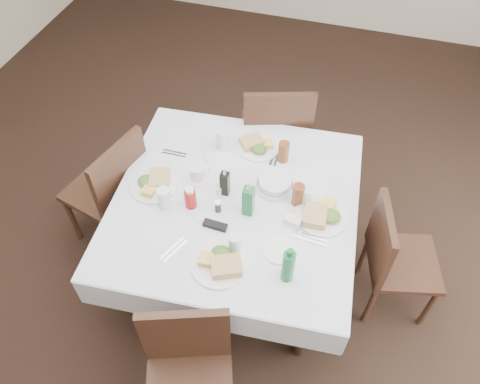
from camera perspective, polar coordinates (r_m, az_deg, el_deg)
The scene contains 33 objects.
ground_plane at distance 3.36m, azimuth -1.77°, elevation -9.56°, with size 7.00×7.00×0.00m, color black.
room_shell at distance 2.08m, azimuth -2.93°, elevation 15.36°, with size 6.04×7.04×2.80m.
dining_table at distance 2.80m, azimuth -0.58°, elevation -1.85°, with size 1.53×1.53×0.76m.
chair_north at distance 3.44m, azimuth 4.37°, elevation 7.34°, with size 0.60×0.60×1.00m.
chair_south at distance 2.51m, azimuth -6.31°, elevation -20.73°, with size 0.56×0.56×0.92m.
chair_east at distance 2.97m, azimuth 18.05°, elevation -7.36°, with size 0.50×0.50×0.88m.
chair_west at distance 3.20m, azimuth -15.19°, elevation 0.57°, with size 0.56×0.56×0.97m.
meal_north at distance 3.02m, azimuth 2.12°, elevation 5.68°, with size 0.27×0.27×0.06m.
meal_south at distance 2.46m, azimuth -2.37°, elevation -8.60°, with size 0.30×0.30×0.07m.
meal_east at distance 2.68m, azimuth 9.94°, elevation -2.73°, with size 0.31×0.31×0.07m.
meal_west at distance 2.84m, azimuth -10.45°, elevation 1.04°, with size 0.28×0.28×0.06m.
side_plate_a at distance 2.98m, azimuth -2.77°, elevation 4.32°, with size 0.16×0.16×0.01m.
side_plate_b at distance 2.53m, azimuth 4.76°, elevation -7.15°, with size 0.17×0.17×0.01m.
water_n at distance 2.99m, azimuth -2.20°, elevation 6.32°, with size 0.08×0.08×0.14m.
water_s at distance 2.48m, azimuth -0.62°, elevation -6.35°, with size 0.07×0.07×0.13m.
water_e at distance 2.71m, azimuth 8.10°, elevation -0.59°, with size 0.06×0.06×0.11m.
water_w at distance 2.69m, azimuth -9.23°, elevation -0.75°, with size 0.08×0.08×0.14m.
iced_tea_a at distance 2.92m, azimuth 5.33°, elevation 4.90°, with size 0.07×0.07×0.14m.
iced_tea_b at distance 2.69m, azimuth 7.08°, elevation -0.32°, with size 0.07×0.07×0.14m.
bread_basket at distance 2.78m, azimuth 4.26°, elevation 0.94°, with size 0.21×0.21×0.07m.
oil_cruet_dark at distance 2.71m, azimuth -1.85°, elevation 1.16°, with size 0.05×0.05×0.21m.
oil_cruet_green at distance 2.60m, azimuth 1.04°, elevation -0.96°, with size 0.06×0.06×0.25m.
ketchup_bottle at distance 2.68m, azimuth -6.08°, elevation -0.72°, with size 0.07×0.07×0.15m.
salt_shaker at distance 2.74m, azimuth -2.62°, elevation 0.19°, with size 0.03×0.03×0.07m.
pepper_shaker at distance 2.66m, azimuth -2.71°, elevation -1.76°, with size 0.04×0.04×0.08m.
coffee_mug at distance 2.83m, azimuth -5.16°, elevation 2.22°, with size 0.14×0.14×0.10m.
sunglasses at distance 2.61m, azimuth -3.03°, elevation -4.07°, with size 0.14×0.05×0.03m.
green_bottle at distance 2.36m, azimuth 5.91°, elevation -8.93°, with size 0.07×0.07×0.25m.
sugar_caddy at distance 2.63m, azimuth 6.47°, elevation -3.55°, with size 0.10×0.07×0.05m.
cutlery_n at distance 2.99m, azimuth 4.31°, elevation 4.40°, with size 0.05×0.19×0.01m.
cutlery_s at distance 2.56m, azimuth -8.07°, elevation -6.97°, with size 0.11×0.18×0.01m.
cutlery_e at distance 2.60m, azimuth 8.59°, elevation -5.66°, with size 0.19×0.06×0.01m.
cutlery_w at distance 3.03m, azimuth -8.02°, elevation 4.68°, with size 0.16×0.04×0.01m.
Camera 1 is at (0.59, -1.62, 2.88)m, focal length 35.00 mm.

